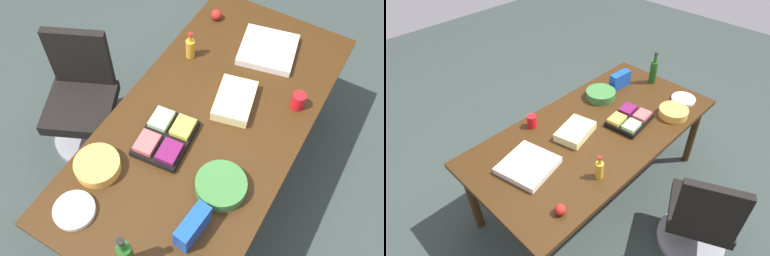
{
  "view_description": "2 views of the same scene",
  "coord_description": "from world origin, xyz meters",
  "views": [
    {
      "loc": [
        1.31,
        0.64,
        2.82
      ],
      "look_at": [
        0.14,
        -0.05,
        0.81
      ],
      "focal_mm": 39.13,
      "sensor_mm": 36.0,
      "label": 1
    },
    {
      "loc": [
        -1.61,
        -1.34,
        2.52
      ],
      "look_at": [
        -0.14,
        0.07,
        0.83
      ],
      "focal_mm": 30.33,
      "sensor_mm": 36.0,
      "label": 2
    }
  ],
  "objects": [
    {
      "name": "pizza_box",
      "position": [
        -0.68,
        0.06,
        0.8
      ],
      "size": [
        0.43,
        0.43,
        0.05
      ],
      "primitive_type": "cube",
      "rotation": [
        0.0,
        0.0,
        0.21
      ],
      "color": "silver",
      "rests_on": "conference_table"
    },
    {
      "name": "chip_bag_blue",
      "position": [
        0.66,
        0.26,
        0.85
      ],
      "size": [
        0.23,
        0.1,
        0.15
      ],
      "primitive_type": "cube",
      "rotation": [
        0.0,
        0.0,
        -0.09
      ],
      "color": "#1444AB",
      "rests_on": "conference_table"
    },
    {
      "name": "salad_bowl",
      "position": [
        0.38,
        0.27,
        0.81
      ],
      "size": [
        0.35,
        0.35,
        0.08
      ],
      "primitive_type": "cylinder",
      "rotation": [
        0.0,
        0.0,
        -0.34
      ],
      "color": "#366F33",
      "rests_on": "conference_table"
    },
    {
      "name": "fruit_platter",
      "position": [
        0.27,
        -0.15,
        0.81
      ],
      "size": [
        0.39,
        0.32,
        0.07
      ],
      "color": "black",
      "rests_on": "conference_table"
    },
    {
      "name": "apple_red",
      "position": [
        -0.79,
        -0.4,
        0.81
      ],
      "size": [
        0.08,
        0.08,
        0.08
      ],
      "primitive_type": "sphere",
      "rotation": [
        0.0,
        0.0,
        0.1
      ],
      "color": "#AB1D18",
      "rests_on": "conference_table"
    },
    {
      "name": "dressing_bottle",
      "position": [
        -0.38,
        -0.37,
        0.85
      ],
      "size": [
        0.07,
        0.07,
        0.2
      ],
      "color": "gold",
      "rests_on": "conference_table"
    },
    {
      "name": "ground_plane",
      "position": [
        0.0,
        0.0,
        0.0
      ],
      "size": [
        10.0,
        10.0,
        0.0
      ],
      "primitive_type": "plane",
      "color": "#303A36"
    },
    {
      "name": "wine_bottle",
      "position": [
        0.95,
        0.08,
        0.9
      ],
      "size": [
        0.08,
        0.08,
        0.32
      ],
      "color": "#1B4917",
      "rests_on": "conference_table"
    },
    {
      "name": "sheet_cake",
      "position": [
        -0.17,
        0.07,
        0.81
      ],
      "size": [
        0.36,
        0.29,
        0.07
      ],
      "primitive_type": "cube",
      "rotation": [
        0.0,
        0.0,
        0.23
      ],
      "color": "beige",
      "rests_on": "conference_table"
    },
    {
      "name": "chip_bowl",
      "position": [
        0.61,
        -0.37,
        0.81
      ],
      "size": [
        0.31,
        0.31,
        0.07
      ],
      "primitive_type": "cylinder",
      "rotation": [
        0.0,
        0.0,
        0.23
      ],
      "color": "gold",
      "rests_on": "conference_table"
    },
    {
      "name": "red_solo_cup",
      "position": [
        -0.35,
        0.41,
        0.83
      ],
      "size": [
        0.09,
        0.09,
        0.11
      ],
      "primitive_type": "cylinder",
      "rotation": [
        0.0,
        0.0,
        -0.14
      ],
      "color": "red",
      "rests_on": "conference_table"
    },
    {
      "name": "conference_table",
      "position": [
        0.0,
        0.0,
        0.7
      ],
      "size": [
        2.18,
        1.09,
        0.77
      ],
      "color": "#36200C",
      "rests_on": "ground"
    },
    {
      "name": "paper_plate_stack",
      "position": [
        0.88,
        -0.32,
        0.79
      ],
      "size": [
        0.26,
        0.26,
        0.03
      ],
      "primitive_type": "cylinder",
      "rotation": [
        0.0,
        0.0,
        -0.21
      ],
      "color": "white",
      "rests_on": "conference_table"
    },
    {
      "name": "office_chair",
      "position": [
        0.1,
        -1.0,
        0.35
      ],
      "size": [
        0.64,
        0.64,
        0.93
      ],
      "color": "gray",
      "rests_on": "ground"
    }
  ]
}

